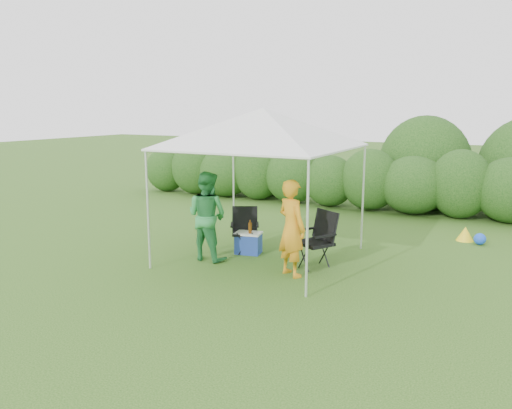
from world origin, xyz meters
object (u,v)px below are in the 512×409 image
at_px(canopy, 263,128).
at_px(chair_left, 245,227).
at_px(man, 292,228).
at_px(woman, 207,216).
at_px(chair_right, 319,236).
at_px(cooler, 248,243).

relative_size(canopy, chair_left, 3.49).
bearing_deg(man, canopy, -9.88).
height_order(chair_left, woman, woman).
bearing_deg(woman, chair_left, -111.21).
distance_m(chair_right, chair_left, 1.69).
relative_size(chair_right, man, 0.61).
height_order(chair_right, cooler, chair_right).
height_order(canopy, man, canopy).
height_order(chair_right, chair_left, chair_right).
bearing_deg(woman, chair_right, -162.19).
xyz_separation_m(chair_right, woman, (-2.03, -0.53, 0.26)).
distance_m(chair_right, man, 0.75).
relative_size(chair_left, woman, 0.53).
bearing_deg(cooler, chair_left, 130.28).
xyz_separation_m(chair_left, cooler, (0.14, -0.11, -0.29)).
xyz_separation_m(canopy, chair_left, (-0.52, 0.25, -1.96)).
xyz_separation_m(canopy, chair_right, (1.14, -0.02, -1.88)).
height_order(woman, cooler, woman).
height_order(canopy, chair_right, canopy).
xyz_separation_m(chair_right, chair_left, (-1.67, 0.27, -0.08)).
xyz_separation_m(canopy, man, (0.90, -0.68, -1.63)).
relative_size(man, cooler, 2.94).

